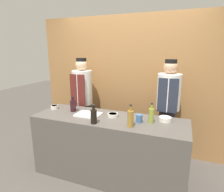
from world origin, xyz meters
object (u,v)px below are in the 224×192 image
Objects in this scene: bottle_wine at (73,105)px; chef_right at (167,110)px; cutting_board at (88,114)px; bottle_oil at (151,115)px; sauce_bowl_brown at (55,107)px; sauce_bowl_orange at (113,115)px; bottle_vinegar at (130,118)px; sauce_bowl_green at (165,119)px; cup_blue at (139,118)px; bottle_soy at (94,116)px; chef_left at (83,101)px.

chef_right is (1.35, 0.51, -0.08)m from bottle_wine.
chef_right is at bearing 29.19° from cutting_board.
sauce_bowl_brown is at bearing 178.65° from bottle_oil.
bottle_oil reaches higher than sauce_bowl_brown.
sauce_bowl_brown is 0.35m from bottle_wine.
bottle_wine is at bearing -159.24° from chef_right.
cutting_board is (-0.35, -0.07, -0.02)m from sauce_bowl_orange.
sauce_bowl_brown is 0.48× the size of bottle_wine.
bottle_vinegar is 0.86m from chef_right.
sauce_bowl_brown is (-1.70, -0.09, 0.00)m from sauce_bowl_green.
cup_blue reaches higher than sauce_bowl_brown.
bottle_vinegar is at bearing -137.66° from sauce_bowl_green.
sauce_bowl_brown is at bearing 168.92° from bottle_vinegar.
bottle_wine is (-0.30, 0.08, 0.08)m from cutting_board.
bottle_soy is at bearing -113.33° from sauce_bowl_orange.
bottle_soy is at bearing -172.22° from bottle_vinegar.
bottle_wine is at bearing 178.00° from bottle_oil.
bottle_oil is at bearing -22.78° from chef_left.
bottle_wine is at bearing 0.90° from sauce_bowl_brown.
sauce_bowl_green is 0.10× the size of chef_left.
sauce_bowl_green reaches higher than cutting_board.
chef_left is at bearing 157.22° from bottle_oil.
chef_left is (-1.48, 0.43, -0.02)m from sauce_bowl_green.
sauce_bowl_brown is 0.07× the size of chef_right.
bottle_wine is 0.61m from bottle_soy.
cup_blue is 1.31m from chef_left.
sauce_bowl_green is 1.09× the size of sauce_bowl_orange.
cup_blue is (1.39, -0.08, 0.02)m from sauce_bowl_brown.
chef_right is (0.83, 0.84, -0.08)m from bottle_soy.
cup_blue is at bearing -164.37° from bottle_oil.
sauce_bowl_green is 0.35m from cup_blue.
chef_left is (0.22, 0.52, -0.02)m from sauce_bowl_brown.
sauce_bowl_orange is 0.56× the size of bottle_oil.
bottle_wine is (-0.65, 0.01, 0.07)m from sauce_bowl_orange.
cutting_board is at bearing -171.61° from sauce_bowl_green.
chef_left is 1.47m from chef_right.
chef_left is (-1.10, 0.77, -0.10)m from bottle_vinegar.
bottle_oil reaches higher than sauce_bowl_green.
sauce_bowl_brown is at bearing -179.10° from bottle_wine.
cutting_board is 0.34m from bottle_soy.
bottle_soy is at bearing -20.62° from sauce_bowl_brown.
cup_blue reaches higher than sauce_bowl_orange.
chef_left reaches higher than bottle_oil.
chef_left is (-1.31, 0.55, -0.09)m from bottle_oil.
chef_right is at bearing 36.61° from sauce_bowl_orange.
cup_blue is at bearing 69.45° from bottle_vinegar.
bottle_wine is 0.94× the size of bottle_soy.
bottle_vinegar reaches higher than bottle_soy.
bottle_wine is at bearing -76.26° from chef_left.
cutting_board is 1.46× the size of bottle_wine.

